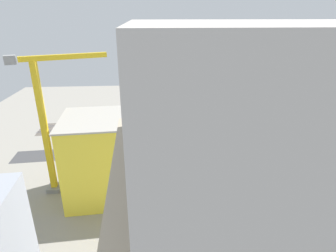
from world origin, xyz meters
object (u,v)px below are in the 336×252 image
object	(u,v)px
platform_canopy_near	(191,119)
street_tree_2	(274,124)
passenger_coach	(303,110)
tower_crane	(48,117)
parked_car_0	(280,146)
parked_car_2	(240,147)
street_tree_1	(84,131)
parked_car_6	(158,150)
parked_car_4	(198,149)
parked_car_5	(176,150)
parked_car_3	(218,147)
construction_building	(136,155)
box_truck_0	(124,160)
parked_car_1	(263,147)
street_tree_3	(260,127)
traffic_light	(110,132)
street_tree_0	(134,130)
locomotive	(253,115)

from	to	relation	value
platform_canopy_near	street_tree_2	world-z (taller)	street_tree_2
passenger_coach	tower_crane	distance (m)	112.26
parked_car_0	street_tree_2	world-z (taller)	street_tree_2
passenger_coach	parked_car_2	distance (m)	51.28
platform_canopy_near	street_tree_1	bearing A→B (deg)	18.50
parked_car_6	street_tree_2	bearing A→B (deg)	-168.78
parked_car_2	parked_car_4	world-z (taller)	parked_car_2
parked_car_5	street_tree_1	xyz separation A→B (m)	(33.07, -7.83, 4.79)
parked_car_0	street_tree_1	size ratio (longest dim) A/B	0.54
parked_car_2	parked_car_3	distance (m)	7.78
parked_car_4	construction_building	bearing A→B (deg)	47.61
parked_car_3	tower_crane	distance (m)	57.57
street_tree_1	parked_car_2	bearing A→B (deg)	172.39
parked_car_3	box_truck_0	bearing A→B (deg)	14.47
parked_car_1	street_tree_2	xyz separation A→B (m)	(-7.52, -9.69, 5.02)
street_tree_3	traffic_light	world-z (taller)	street_tree_3
parked_car_0	parked_car_3	distance (m)	22.85
passenger_coach	parked_car_6	xyz separation A→B (m)	(69.96, 31.12, -2.56)
parked_car_5	street_tree_3	xyz separation A→B (m)	(-33.23, -8.39, 4.41)
box_truck_0	street_tree_0	distance (m)	16.95
passenger_coach	construction_building	xyz separation A→B (m)	(76.32, 54.02, 7.35)
platform_canopy_near	street_tree_3	bearing A→B (deg)	151.45
parked_car_2	parked_car_5	bearing A→B (deg)	0.88
parked_car_4	parked_car_0	bearing A→B (deg)	179.53
construction_building	street_tree_2	distance (m)	61.14
platform_canopy_near	street_tree_3	world-z (taller)	street_tree_3
street_tree_3	passenger_coach	bearing A→B (deg)	-142.09
platform_canopy_near	construction_building	size ratio (longest dim) A/B	1.31
tower_crane	street_tree_0	xyz separation A→B (m)	(-19.47, -28.50, -15.71)
parked_car_3	street_tree_2	xyz separation A→B (m)	(-23.77, -9.14, 4.99)
parked_car_1	parked_car_6	distance (m)	38.04
parked_car_0	street_tree_1	bearing A→B (deg)	-6.13
parked_car_0	street_tree_1	xyz separation A→B (m)	(71.09, -7.63, 4.80)
locomotive	parked_car_5	size ratio (longest dim) A/B	3.62
parked_car_3	construction_building	world-z (taller)	construction_building
parked_car_0	parked_car_6	xyz separation A→B (m)	(44.64, -0.51, -0.08)
parked_car_3	street_tree_0	world-z (taller)	street_tree_0
parked_car_1	locomotive	bearing A→B (deg)	-104.10
parked_car_5	parked_car_3	bearing A→B (deg)	-177.68
street_tree_0	traffic_light	bearing A→B (deg)	1.06
parked_car_6	platform_canopy_near	bearing A→B (deg)	-125.88
construction_building	street_tree_3	world-z (taller)	construction_building
parked_car_1	tower_crane	size ratio (longest dim) A/B	0.13
parked_car_5	parked_car_2	bearing A→B (deg)	-179.12
passenger_coach	parked_car_0	distance (m)	40.60
parked_car_1	box_truck_0	size ratio (longest dim) A/B	0.56
parked_car_2	parked_car_5	world-z (taller)	parked_car_5
street_tree_2	street_tree_3	size ratio (longest dim) A/B	1.21
passenger_coach	parked_car_3	xyz separation A→B (m)	(48.17, 31.22, -2.46)
parked_car_3	construction_building	distance (m)	37.52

